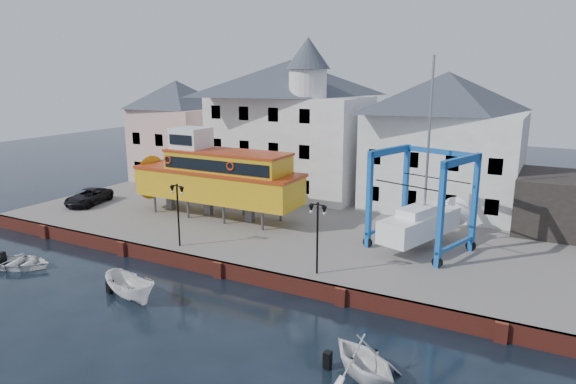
% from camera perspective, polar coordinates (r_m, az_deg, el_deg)
% --- Properties ---
extents(ground, '(140.00, 140.00, 0.00)m').
position_cam_1_polar(ground, '(31.93, -7.67, -9.38)').
color(ground, black).
rests_on(ground, ground).
extents(hardstanding, '(44.00, 22.00, 1.00)m').
position_cam_1_polar(hardstanding, '(40.61, 1.44, -3.51)').
color(hardstanding, slate).
rests_on(hardstanding, ground).
extents(quay_wall, '(44.00, 0.47, 1.00)m').
position_cam_1_polar(quay_wall, '(31.82, -7.58, -8.49)').
color(quay_wall, maroon).
rests_on(quay_wall, ground).
extents(building_pink, '(8.00, 7.00, 10.30)m').
position_cam_1_polar(building_pink, '(55.12, -12.13, 6.67)').
color(building_pink, '#D8A99D').
rests_on(building_pink, hardstanding).
extents(building_white_main, '(14.00, 8.30, 14.00)m').
position_cam_1_polar(building_white_main, '(47.93, 0.29, 7.44)').
color(building_white_main, silver).
rests_on(building_white_main, hardstanding).
extents(building_white_right, '(12.00, 8.00, 11.20)m').
position_cam_1_polar(building_white_right, '(43.90, 16.94, 5.34)').
color(building_white_right, silver).
rests_on(building_white_right, hardstanding).
extents(lamp_post_left, '(1.12, 0.32, 4.20)m').
position_cam_1_polar(lamp_post_left, '(33.90, -12.18, -0.78)').
color(lamp_post_left, black).
rests_on(lamp_post_left, hardstanding).
extents(lamp_post_right, '(1.12, 0.32, 4.20)m').
position_cam_1_polar(lamp_post_right, '(28.60, 3.31, -3.12)').
color(lamp_post_right, black).
rests_on(lamp_post_right, hardstanding).
extents(tour_boat, '(15.88, 3.89, 6.91)m').
position_cam_1_polar(tour_boat, '(40.77, -8.91, 1.85)').
color(tour_boat, '#59595E').
rests_on(tour_boat, hardstanding).
extents(travel_lift, '(6.74, 8.32, 12.20)m').
position_cam_1_polar(travel_lift, '(34.56, 15.11, -2.61)').
color(travel_lift, '#0F61A4').
rests_on(travel_lift, hardstanding).
extents(van, '(3.29, 5.16, 1.32)m').
position_cam_1_polar(van, '(47.52, -21.28, -0.48)').
color(van, black).
rests_on(van, hardstanding).
extents(motorboat_a, '(4.34, 2.47, 1.58)m').
position_cam_1_polar(motorboat_a, '(30.13, -17.00, -11.30)').
color(motorboat_a, white).
rests_on(motorboat_a, ground).
extents(motorboat_c, '(4.90, 4.76, 1.97)m').
position_cam_1_polar(motorboat_c, '(22.52, 8.34, -19.81)').
color(motorboat_c, white).
rests_on(motorboat_c, ground).
extents(motorboat_d, '(5.08, 4.29, 0.90)m').
position_cam_1_polar(motorboat_d, '(37.43, -27.74, -7.39)').
color(motorboat_d, white).
rests_on(motorboat_d, ground).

